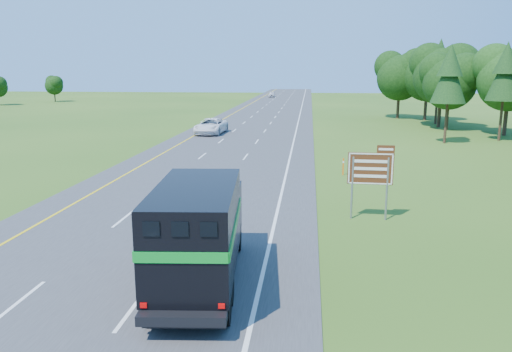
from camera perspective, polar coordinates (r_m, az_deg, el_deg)
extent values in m
plane|color=#2C5416|center=(15.18, -23.36, -16.87)|extent=(300.00, 300.00, 0.00)
cube|color=#38383A|center=(62.25, -0.42, 5.50)|extent=(15.00, 260.00, 0.04)
cube|color=yellow|center=(63.10, -5.41, 5.56)|extent=(0.15, 260.00, 0.01)
cube|color=white|center=(61.87, 4.67, 5.45)|extent=(0.15, 260.00, 0.01)
cylinder|color=black|center=(20.20, -8.16, -6.89)|extent=(0.44, 1.11, 1.08)
cylinder|color=black|center=(19.97, -2.24, -6.99)|extent=(0.44, 1.11, 1.08)
cylinder|color=black|center=(15.87, -10.93, -12.40)|extent=(0.44, 1.11, 1.08)
cylinder|color=black|center=(15.58, -3.28, -12.67)|extent=(0.44, 1.11, 1.08)
cylinder|color=black|center=(14.83, -11.90, -14.27)|extent=(0.44, 1.11, 1.08)
cylinder|color=black|center=(14.52, -3.65, -14.61)|extent=(0.44, 1.11, 1.08)
cube|color=black|center=(17.08, -6.39, -10.01)|extent=(3.04, 8.06, 0.28)
cube|color=black|center=(19.61, -5.32, -3.74)|extent=(2.56, 1.98, 1.87)
cube|color=black|center=(20.36, -5.06, -1.71)|extent=(2.17, 0.25, 0.59)
cube|color=black|center=(15.93, -6.84, -5.95)|extent=(2.95, 5.91, 2.71)
cube|color=#078D22|center=(13.20, -8.58, -9.23)|extent=(2.46, 0.25, 0.30)
cube|color=#078D22|center=(16.11, -11.29, -5.39)|extent=(0.53, 5.70, 0.30)
cube|color=#078D22|center=(15.77, -2.32, -5.54)|extent=(0.53, 5.70, 0.30)
cube|color=black|center=(13.09, -11.90, -5.94)|extent=(0.45, 0.08, 0.39)
cube|color=black|center=(12.95, -8.69, -6.02)|extent=(0.45, 0.08, 0.39)
cube|color=black|center=(12.84, -5.42, -6.09)|extent=(0.45, 0.08, 0.39)
cube|color=black|center=(14.15, -8.24, -16.61)|extent=(2.27, 0.31, 0.10)
cube|color=#B20505|center=(13.95, -12.73, -14.23)|extent=(0.18, 0.05, 0.14)
cube|color=#B20505|center=(13.62, -3.96, -14.61)|extent=(0.18, 0.05, 0.14)
imported|color=white|center=(56.62, -5.18, 5.70)|extent=(3.22, 6.33, 1.72)
imported|color=silver|center=(133.78, 1.81, 9.31)|extent=(1.94, 4.33, 1.45)
cylinder|color=gray|center=(24.44, 10.93, -1.34)|extent=(0.10, 0.10, 3.06)
cylinder|color=gray|center=(24.56, 14.74, -1.45)|extent=(0.10, 0.10, 3.06)
cube|color=#4F2511|center=(24.28, 12.95, 0.83)|extent=(2.15, 0.16, 1.53)
cube|color=#4F2511|center=(24.18, 14.62, 2.99)|extent=(0.82, 0.10, 0.37)
cube|color=white|center=(24.25, 12.95, 0.81)|extent=(2.04, 0.10, 1.47)
cube|color=#F05C0C|center=(34.74, 9.93, 1.06)|extent=(0.09, 0.04, 1.18)
cube|color=white|center=(34.68, 9.95, 1.59)|extent=(0.10, 0.05, 0.13)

